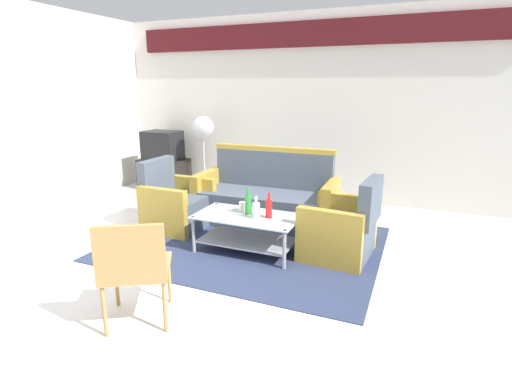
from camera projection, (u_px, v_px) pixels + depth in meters
The scene contains 15 objects.
ground_plane at pixel (218, 276), 3.75m from camera, with size 14.00×14.00×0.00m, color white.
wall_back at pixel (309, 103), 6.08m from camera, with size 6.52×0.19×2.80m.
rug at pixel (247, 243), 4.51m from camera, with size 2.91×2.26×0.01m, color #2D3856.
couch at pixel (266, 200), 5.11m from camera, with size 1.82×0.78×0.96m.
armchair_left at pixel (176, 205), 4.96m from camera, with size 0.71×0.77×0.85m.
armchair_right at pixel (341, 230), 4.11m from camera, with size 0.75×0.81×0.85m.
coffee_table at pixel (247, 228), 4.23m from camera, with size 1.10×0.60×0.40m.
bottle_green at pixel (248, 204), 4.22m from camera, with size 0.07×0.07×0.30m.
bottle_clear at pixel (256, 210), 4.09m from camera, with size 0.08×0.08×0.24m.
bottle_red at pixel (269, 208), 4.10m from camera, with size 0.07×0.07×0.27m.
cup at pixel (243, 206), 4.34m from camera, with size 0.08×0.08×0.10m, color silver.
tv_stand at pixel (164, 174), 6.85m from camera, with size 0.80×0.50×0.52m, color black.
television at pixel (163, 145), 6.72m from camera, with size 0.61×0.46×0.48m.
pedestal_fan at pixel (203, 132), 6.41m from camera, with size 0.36×0.36×1.27m.
wicker_chair at pixel (134, 264), 2.86m from camera, with size 0.66×0.66×0.84m.
Camera 1 is at (1.66, -3.00, 1.75)m, focal length 27.78 mm.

